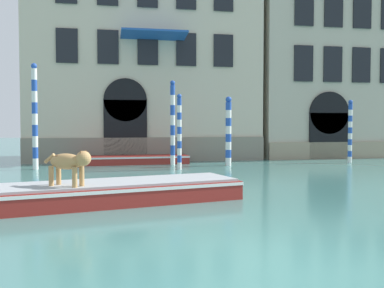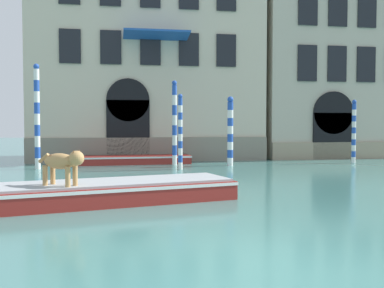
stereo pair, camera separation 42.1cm
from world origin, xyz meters
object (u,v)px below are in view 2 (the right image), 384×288
Objects in this scene: mooring_pole_3 at (230,131)px; mooring_pole_4 at (180,131)px; dog_on_deck at (63,162)px; boat_moored_near_palazzo at (133,159)px; mooring_pole_0 at (354,131)px; mooring_pole_2 at (175,123)px; mooring_pole_1 at (37,116)px; boat_foreground at (116,191)px.

mooring_pole_4 is (-2.60, -1.32, -0.00)m from mooring_pole_3.
dog_on_deck reaches higher than boat_moored_near_palazzo.
boat_moored_near_palazzo is at bearing 159.29° from mooring_pole_3.
mooring_pole_2 is (-9.17, 0.33, 0.43)m from mooring_pole_0.
dog_on_deck is 10.00m from mooring_pole_1.
mooring_pole_1 is (-3.38, 8.96, 2.05)m from boat_foreground.
boat_foreground is at bearing -120.78° from mooring_pole_3.
mooring_pole_3 is at bearing -176.62° from mooring_pole_0.
mooring_pole_1 is 1.14× the size of mooring_pole_2.
mooring_pole_2 is at bearing 177.94° from mooring_pole_0.
mooring_pole_3 reaches higher than mooring_pole_0.
mooring_pole_4 is at bearing 98.36° from dog_on_deck.
mooring_pole_2 is 2.71m from mooring_pole_3.
mooring_pole_1 is 6.34m from mooring_pole_4.
mooring_pole_3 is (8.78, 0.11, -0.67)m from mooring_pole_1.
mooring_pole_0 is at bearing 3.38° from mooring_pole_3.
mooring_pole_3 is at bearing 46.14° from boat_foreground.
mooring_pole_1 is at bearing -159.17° from boat_moored_near_palazzo.
boat_moored_near_palazzo is at bearing 122.40° from mooring_pole_4.
mooring_pole_2 is at bearing 164.42° from mooring_pole_3.
dog_on_deck is at bearing -115.47° from mooring_pole_4.
mooring_pole_0 is at bearing 25.18° from boat_foreground.
boat_foreground is 9.79m from mooring_pole_1.
mooring_pole_3 is at bearing -15.58° from mooring_pole_2.
mooring_pole_0 is (13.23, 10.19, 0.52)m from dog_on_deck.
dog_on_deck is 0.20× the size of boat_moored_near_palazzo.
mooring_pole_4 is at bearing -11.10° from mooring_pole_1.
boat_foreground is 8.35m from mooring_pole_4.
dog_on_deck reaches higher than boat_foreground.
mooring_pole_1 is at bearing 97.58° from boat_foreground.
mooring_pole_2 reaches higher than dog_on_deck.
mooring_pole_0 is 9.19m from mooring_pole_2.
mooring_pole_1 is (-15.37, -0.50, 0.71)m from mooring_pole_0.
mooring_pole_1 reaches higher than mooring_pole_0.
boat_foreground is at bearing 64.48° from dog_on_deck.
mooring_pole_3 is 2.92m from mooring_pole_4.
mooring_pole_0 is 0.98× the size of mooring_pole_3.
boat_moored_near_palazzo is 5.09m from mooring_pole_1.
mooring_pole_4 reaches higher than mooring_pole_0.
mooring_pole_1 is at bearing 168.90° from mooring_pole_4.
boat_moored_near_palazzo is at bearing 113.42° from dog_on_deck.
mooring_pole_0 is 0.79× the size of mooring_pole_2.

